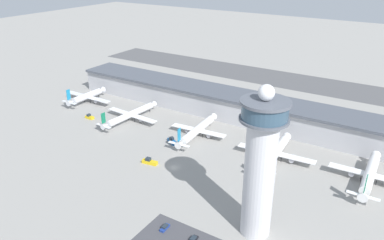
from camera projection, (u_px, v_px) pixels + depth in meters
ground_plane at (174, 167)px, 180.35m from camera, size 1000.00×1000.00×0.00m
terminal_building at (238, 106)px, 231.21m from camera, size 238.86×25.00×15.82m
runway_strip at (287, 80)px, 305.69m from camera, size 358.30×44.00×0.01m
control_tower at (260, 163)px, 127.07m from camera, size 16.50×16.50×57.25m
airplane_gate_alpha at (87, 96)px, 257.47m from camera, size 38.63×32.60×13.92m
airplane_gate_bravo at (131, 115)px, 228.89m from camera, size 37.50×45.14×12.59m
airplane_gate_charlie at (198, 130)px, 209.43m from camera, size 33.07×43.31×13.33m
airplane_gate_delta at (275, 153)px, 184.97m from camera, size 39.34×42.20×13.73m
airplane_gate_echo at (370, 174)px, 166.13m from camera, size 35.42×41.27×14.40m
service_truck_catering at (150, 162)px, 183.22m from camera, size 8.15×3.57×3.08m
service_truck_fuel at (172, 141)px, 203.66m from camera, size 7.69×5.83×3.00m
service_truck_baggage at (90, 117)px, 233.77m from camera, size 5.86×2.68×2.85m
car_navy_sedan at (193, 240)px, 133.89m from camera, size 2.11×4.82×1.48m
car_yellow_taxi at (165, 227)px, 139.84m from camera, size 1.91×4.72×1.54m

